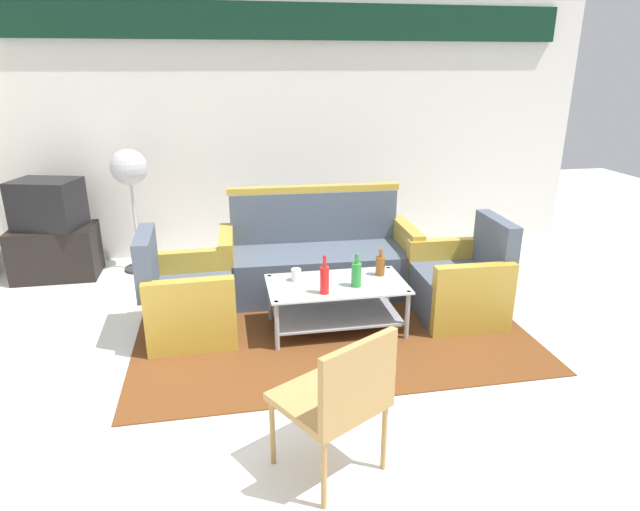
{
  "coord_description": "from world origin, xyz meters",
  "views": [
    {
      "loc": [
        -0.89,
        -3.0,
        2.05
      ],
      "look_at": [
        -0.17,
        0.88,
        0.65
      ],
      "focal_mm": 30.29,
      "sensor_mm": 36.0,
      "label": 1
    }
  ],
  "objects_px": {
    "bottle_brown": "(380,265)",
    "coffee_table": "(336,299)",
    "tv_stand": "(56,252)",
    "bottle_red": "(325,279)",
    "television": "(48,204)",
    "wicker_chair": "(340,395)",
    "bottle_green": "(356,274)",
    "armchair_left": "(187,301)",
    "couch": "(318,260)",
    "cup": "(296,275)",
    "pedestal_fan": "(130,175)",
    "armchair_right": "(461,285)"
  },
  "relations": [
    {
      "from": "bottle_brown",
      "to": "coffee_table",
      "type": "bearing_deg",
      "value": -164.4
    },
    {
      "from": "coffee_table",
      "to": "tv_stand",
      "type": "height_order",
      "value": "tv_stand"
    },
    {
      "from": "bottle_red",
      "to": "bottle_brown",
      "type": "height_order",
      "value": "bottle_red"
    },
    {
      "from": "coffee_table",
      "to": "bottle_red",
      "type": "relative_size",
      "value": 3.6
    },
    {
      "from": "bottle_red",
      "to": "bottle_brown",
      "type": "relative_size",
      "value": 1.36
    },
    {
      "from": "television",
      "to": "wicker_chair",
      "type": "relative_size",
      "value": 0.83
    },
    {
      "from": "tv_stand",
      "to": "wicker_chair",
      "type": "relative_size",
      "value": 0.95
    },
    {
      "from": "bottle_green",
      "to": "bottle_brown",
      "type": "xyz_separation_m",
      "value": [
        0.25,
        0.19,
        -0.02
      ]
    },
    {
      "from": "armchair_left",
      "to": "tv_stand",
      "type": "relative_size",
      "value": 1.06
    },
    {
      "from": "couch",
      "to": "television",
      "type": "xyz_separation_m",
      "value": [
        -2.54,
        0.86,
        0.44
      ]
    },
    {
      "from": "cup",
      "to": "pedestal_fan",
      "type": "relative_size",
      "value": 0.08
    },
    {
      "from": "armchair_left",
      "to": "tv_stand",
      "type": "height_order",
      "value": "armchair_left"
    },
    {
      "from": "couch",
      "to": "bottle_red",
      "type": "xyz_separation_m",
      "value": [
        -0.13,
        -0.99,
        0.21
      ]
    },
    {
      "from": "couch",
      "to": "bottle_red",
      "type": "bearing_deg",
      "value": 84.33
    },
    {
      "from": "armchair_left",
      "to": "wicker_chair",
      "type": "xyz_separation_m",
      "value": [
        0.84,
        -1.78,
        0.21
      ]
    },
    {
      "from": "bottle_green",
      "to": "cup",
      "type": "bearing_deg",
      "value": 155.89
    },
    {
      "from": "coffee_table",
      "to": "tv_stand",
      "type": "distance_m",
      "value": 3.04
    },
    {
      "from": "armchair_right",
      "to": "coffee_table",
      "type": "xyz_separation_m",
      "value": [
        -1.09,
        -0.06,
        -0.02
      ]
    },
    {
      "from": "armchair_right",
      "to": "cup",
      "type": "xyz_separation_m",
      "value": [
        -1.4,
        0.05,
        0.17
      ]
    },
    {
      "from": "couch",
      "to": "tv_stand",
      "type": "xyz_separation_m",
      "value": [
        -2.54,
        0.86,
        -0.06
      ]
    },
    {
      "from": "tv_stand",
      "to": "coffee_table",
      "type": "bearing_deg",
      "value": -33.4
    },
    {
      "from": "bottle_brown",
      "to": "pedestal_fan",
      "type": "relative_size",
      "value": 0.18
    },
    {
      "from": "tv_stand",
      "to": "television",
      "type": "bearing_deg",
      "value": 74.28
    },
    {
      "from": "bottle_green",
      "to": "cup",
      "type": "xyz_separation_m",
      "value": [
        -0.45,
        0.2,
        -0.05
      ]
    },
    {
      "from": "bottle_green",
      "to": "tv_stand",
      "type": "height_order",
      "value": "bottle_green"
    },
    {
      "from": "cup",
      "to": "armchair_left",
      "type": "bearing_deg",
      "value": 177.39
    },
    {
      "from": "coffee_table",
      "to": "cup",
      "type": "height_order",
      "value": "cup"
    },
    {
      "from": "pedestal_fan",
      "to": "television",
      "type": "bearing_deg",
      "value": -176.57
    },
    {
      "from": "armchair_left",
      "to": "coffee_table",
      "type": "distance_m",
      "value": 1.19
    },
    {
      "from": "armchair_left",
      "to": "cup",
      "type": "bearing_deg",
      "value": 86.1
    },
    {
      "from": "couch",
      "to": "armchair_left",
      "type": "xyz_separation_m",
      "value": [
        -1.18,
        -0.66,
        -0.03
      ]
    },
    {
      "from": "bottle_red",
      "to": "wicker_chair",
      "type": "height_order",
      "value": "wicker_chair"
    },
    {
      "from": "bottle_red",
      "to": "cup",
      "type": "bearing_deg",
      "value": 120.87
    },
    {
      "from": "television",
      "to": "tv_stand",
      "type": "bearing_deg",
      "value": 90.0
    },
    {
      "from": "tv_stand",
      "to": "television",
      "type": "relative_size",
      "value": 1.15
    },
    {
      "from": "couch",
      "to": "cup",
      "type": "bearing_deg",
      "value": 68.3
    },
    {
      "from": "couch",
      "to": "tv_stand",
      "type": "distance_m",
      "value": 2.68
    },
    {
      "from": "armchair_left",
      "to": "coffee_table",
      "type": "xyz_separation_m",
      "value": [
        1.18,
        -0.15,
        -0.02
      ]
    },
    {
      "from": "armchair_left",
      "to": "coffee_table",
      "type": "bearing_deg",
      "value": 81.28
    },
    {
      "from": "couch",
      "to": "tv_stand",
      "type": "height_order",
      "value": "couch"
    },
    {
      "from": "couch",
      "to": "armchair_right",
      "type": "distance_m",
      "value": 1.33
    },
    {
      "from": "armchair_right",
      "to": "pedestal_fan",
      "type": "height_order",
      "value": "pedestal_fan"
    },
    {
      "from": "bottle_red",
      "to": "wicker_chair",
      "type": "relative_size",
      "value": 0.36
    },
    {
      "from": "armchair_left",
      "to": "armchair_right",
      "type": "relative_size",
      "value": 1.0
    },
    {
      "from": "tv_stand",
      "to": "cup",
      "type": "bearing_deg",
      "value": -34.96
    },
    {
      "from": "armchair_left",
      "to": "cup",
      "type": "distance_m",
      "value": 0.89
    },
    {
      "from": "bottle_red",
      "to": "pedestal_fan",
      "type": "height_order",
      "value": "pedestal_fan"
    },
    {
      "from": "couch",
      "to": "wicker_chair",
      "type": "relative_size",
      "value": 2.17
    },
    {
      "from": "tv_stand",
      "to": "bottle_green",
      "type": "bearing_deg",
      "value": -33.32
    },
    {
      "from": "armchair_right",
      "to": "wicker_chair",
      "type": "bearing_deg",
      "value": 141.42
    }
  ]
}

